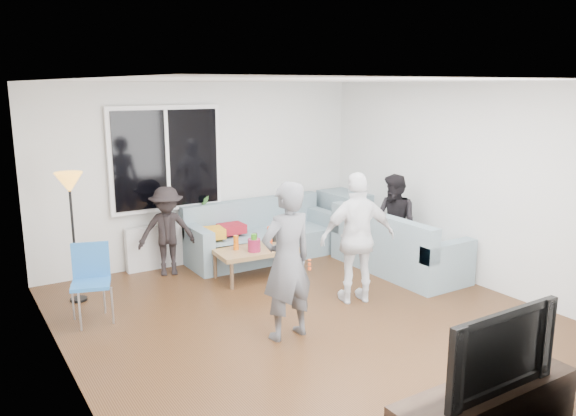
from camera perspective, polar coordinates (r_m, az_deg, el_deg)
floor at (r=6.42m, az=2.13°, el=-11.34°), size 5.00×5.50×0.04m
ceiling at (r=5.88m, az=2.34°, el=12.92°), size 5.00×5.50×0.04m
wall_back at (r=8.41m, az=-8.48°, el=3.60°), size 5.00×0.04×2.60m
wall_front at (r=4.12m, az=24.64°, el=-6.62°), size 5.00×0.04×2.60m
wall_left at (r=5.08m, az=-22.00°, el=-2.93°), size 0.04×5.50×2.60m
wall_right at (r=7.70m, az=17.93°, el=2.33°), size 0.04×5.50×2.60m
window_frame at (r=8.08m, az=-12.21°, el=4.89°), size 1.62×0.06×1.47m
window_glass at (r=8.05m, az=-12.11°, el=4.86°), size 1.50×0.02×1.35m
window_mullion at (r=8.04m, az=-12.09°, el=4.86°), size 0.05×0.03×1.35m
radiator at (r=8.29m, az=-11.73°, el=-3.66°), size 1.30×0.12×0.62m
potted_plant at (r=8.33m, az=-8.57°, el=0.01°), size 0.21×0.17×0.36m
vase at (r=8.12m, az=-12.70°, el=-1.12°), size 0.22×0.22×0.18m
sofa_back_section at (r=8.46m, az=-2.57°, el=-2.29°), size 2.30×0.85×0.85m
sofa_right_section at (r=8.03m, az=11.11°, el=-3.30°), size 2.00×0.85×0.85m
sofa_corner at (r=9.38m, az=6.47°, el=-0.88°), size 0.85×0.85×0.85m
cushion_yellow at (r=8.04m, az=-7.89°, el=-2.54°), size 0.42×0.36×0.14m
cushion_red at (r=8.27m, az=-5.72°, el=-2.07°), size 0.36×0.30×0.13m
coffee_table at (r=7.70m, az=-3.19°, el=-5.53°), size 1.14×0.68×0.40m
pitcher at (r=7.48m, az=-3.44°, el=-3.77°), size 0.17×0.17×0.17m
side_chair at (r=6.56m, az=-19.28°, el=-7.33°), size 0.50×0.50×0.86m
floor_lamp at (r=7.15m, az=-20.84°, el=-2.89°), size 0.32×0.32×1.56m
player_left at (r=5.71m, az=-0.10°, el=-5.40°), size 0.62×0.43×1.64m
player_right at (r=6.72m, az=7.06°, el=-3.04°), size 0.99×0.64×1.57m
spectator_right at (r=8.04m, az=10.73°, el=-1.44°), size 0.55×0.69×1.35m
spectator_back at (r=7.84m, az=-12.10°, el=-2.31°), size 0.89×0.67×1.23m
tv_console at (r=4.59m, az=19.29°, el=-19.06°), size 1.60×0.40×0.44m
television at (r=4.34m, az=19.79°, el=-13.08°), size 1.07×0.14×0.62m
bottle_d at (r=7.66m, az=-1.85°, el=-2.94°), size 0.07×0.07×0.28m
bottle_b at (r=7.45m, az=-3.46°, el=-3.56°), size 0.08×0.08×0.24m
bottle_c at (r=7.74m, az=-3.36°, el=-3.20°), size 0.07×0.07×0.18m
bottle_a at (r=7.58m, az=-5.27°, el=-3.50°), size 0.07×0.07×0.19m
bottle_e at (r=7.93m, az=-1.35°, el=-2.59°), size 0.07×0.07×0.23m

